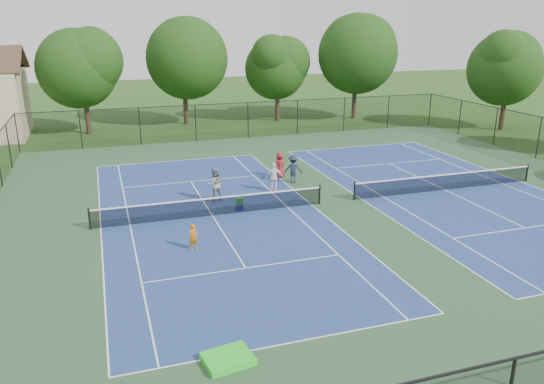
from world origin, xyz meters
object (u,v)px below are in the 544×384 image
object	(u,v)px
child_player	(194,237)
ball_crate	(240,207)
tree_back_d	(357,50)
tree_back_b	(183,54)
tree_side_e	(509,65)
instructor	(214,184)
ball_hopper	(239,201)
tree_back_c	(277,65)
bystander_c	(280,165)
bystander_a	(274,177)
bystander_b	(293,169)
tree_back_a	(82,64)

from	to	relation	value
child_player	ball_crate	distance (m)	5.33
tree_back_d	child_player	bearing A→B (deg)	-127.84
tree_back_b	tree_side_e	distance (m)	29.56
tree_back_b	instructor	world-z (taller)	tree_back_b
child_player	ball_hopper	xyz separation A→B (m)	(3.19, 4.26, -0.10)
child_player	tree_back_d	bearing A→B (deg)	30.11
tree_back_c	ball_hopper	xyz separation A→B (m)	(-10.45, -24.60, -4.99)
tree_side_e	instructor	size ratio (longest dim) A/B	4.58
tree_back_c	bystander_c	distance (m)	20.96
ball_crate	ball_hopper	distance (m)	0.34
tree_side_e	tree_back_c	bearing A→B (deg)	148.57
bystander_a	child_player	bearing A→B (deg)	52.92
tree_back_d	child_player	size ratio (longest dim) A/B	8.82
tree_back_d	ball_hopper	world-z (taller)	tree_back_d
bystander_c	ball_hopper	size ratio (longest dim) A/B	4.44
tree_back_d	bystander_a	bearing A→B (deg)	-126.67
bystander_b	bystander_a	bearing A→B (deg)	59.27
bystander_c	tree_side_e	bearing A→B (deg)	171.66
child_player	ball_hopper	size ratio (longest dim) A/B	3.22
tree_back_d	ball_crate	size ratio (longest dim) A/B	25.08
tree_back_a	ball_hopper	bearing A→B (deg)	-72.27
instructor	ball_hopper	world-z (taller)	instructor
ball_crate	ball_hopper	xyz separation A→B (m)	(0.00, 0.00, 0.34)
bystander_c	tree_back_d	bearing A→B (deg)	-155.39
ball_hopper	tree_side_e	bearing A→B (deg)	25.55
tree_back_d	ball_crate	distance (m)	30.69
tree_side_e	child_player	world-z (taller)	tree_side_e
child_player	bystander_b	distance (m)	11.14
tree_side_e	bystander_a	size ratio (longest dim) A/B	5.12
bystander_c	tree_back_a	bearing A→B (deg)	-85.12
child_player	ball_crate	bearing A→B (deg)	31.12
bystander_a	bystander_c	size ratio (longest dim) A/B	1.07
tree_back_b	tree_side_e	xyz separation A→B (m)	(27.00, -12.00, -0.79)
ball_hopper	child_player	bearing A→B (deg)	-126.84
tree_back_b	tree_back_d	distance (m)	17.12
tree_back_c	instructor	size ratio (longest dim) A/B	4.33
ball_crate	tree_back_d	bearing A→B (deg)	51.98
bystander_b	bystander_c	world-z (taller)	bystander_b
bystander_c	tree_back_b	bearing A→B (deg)	-110.08
tree_back_a	tree_back_c	bearing A→B (deg)	3.18
tree_back_d	ball_hopper	bearing A→B (deg)	-128.02
instructor	ball_crate	world-z (taller)	instructor
tree_back_b	instructor	size ratio (longest dim) A/B	5.17
tree_side_e	bystander_b	xyz separation A→B (m)	(-24.01, -9.75, -4.93)
tree_back_a	tree_side_e	size ratio (longest dim) A/B	1.03
tree_back_c	bystander_a	distance (m)	23.83
tree_back_a	tree_back_b	bearing A→B (deg)	12.53
tree_back_d	instructor	xyz separation A→B (m)	(-19.36, -21.67, -5.86)
tree_back_b	bystander_a	world-z (taller)	tree_back_b
instructor	child_player	bearing A→B (deg)	56.41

